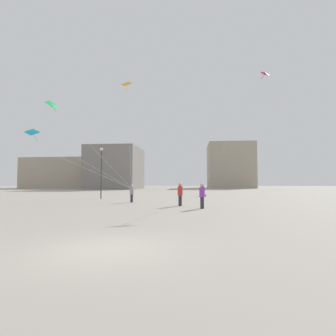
{
  "coord_description": "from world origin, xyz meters",
  "views": [
    {
      "loc": [
        2.32,
        -7.61,
        1.88
      ],
      "look_at": [
        0.0,
        23.92,
        3.56
      ],
      "focal_mm": 29.33,
      "sensor_mm": 36.0,
      "label": 1
    }
  ],
  "objects_px": {
    "person_in_purple": "(202,195)",
    "lamppost_east": "(101,165)",
    "kite_cyan_delta": "(35,134)",
    "kite_crimson_diamond": "(264,75)",
    "building_right_hall": "(230,166)",
    "kite_emerald_delta": "(54,106)",
    "person_in_red": "(180,193)",
    "handbag_beside_flyer": "(206,195)",
    "building_left_hall": "(70,173)",
    "kite_amber_delta": "(127,87)",
    "person_in_blue": "(203,190)",
    "person_in_grey": "(132,193)",
    "building_centre_hall": "(116,168)"
  },
  "relations": [
    {
      "from": "person_in_purple",
      "to": "lamppost_east",
      "type": "height_order",
      "value": "lamppost_east"
    },
    {
      "from": "kite_cyan_delta",
      "to": "lamppost_east",
      "type": "xyz_separation_m",
      "value": [
        2.82,
        9.14,
        -2.09
      ]
    },
    {
      "from": "kite_crimson_diamond",
      "to": "building_right_hall",
      "type": "bearing_deg",
      "value": 84.8
    },
    {
      "from": "kite_emerald_delta",
      "to": "lamppost_east",
      "type": "xyz_separation_m",
      "value": [
        3.78,
        4.25,
        -5.91
      ]
    },
    {
      "from": "person_in_red",
      "to": "person_in_purple",
      "type": "bearing_deg",
      "value": 114.7
    },
    {
      "from": "kite_emerald_delta",
      "to": "handbag_beside_flyer",
      "type": "height_order",
      "value": "kite_emerald_delta"
    },
    {
      "from": "person_in_purple",
      "to": "building_left_hall",
      "type": "xyz_separation_m",
      "value": [
        -40.32,
        68.95,
        3.93
      ]
    },
    {
      "from": "kite_amber_delta",
      "to": "person_in_blue",
      "type": "bearing_deg",
      "value": 55.07
    },
    {
      "from": "handbag_beside_flyer",
      "to": "person_in_grey",
      "type": "bearing_deg",
      "value": -122.55
    },
    {
      "from": "lamppost_east",
      "to": "kite_crimson_diamond",
      "type": "bearing_deg",
      "value": -0.92
    },
    {
      "from": "kite_amber_delta",
      "to": "person_in_red",
      "type": "bearing_deg",
      "value": -37.08
    },
    {
      "from": "person_in_blue",
      "to": "building_right_hall",
      "type": "height_order",
      "value": "building_right_hall"
    },
    {
      "from": "person_in_blue",
      "to": "handbag_beside_flyer",
      "type": "distance_m",
      "value": 0.86
    },
    {
      "from": "kite_crimson_diamond",
      "to": "kite_amber_delta",
      "type": "height_order",
      "value": "kite_crimson_diamond"
    },
    {
      "from": "building_centre_hall",
      "to": "person_in_blue",
      "type": "bearing_deg",
      "value": -60.79
    },
    {
      "from": "person_in_red",
      "to": "person_in_purple",
      "type": "xyz_separation_m",
      "value": [
        1.65,
        -2.13,
        -0.03
      ]
    },
    {
      "from": "kite_cyan_delta",
      "to": "kite_crimson_diamond",
      "type": "relative_size",
      "value": 0.63
    },
    {
      "from": "person_in_red",
      "to": "building_right_hall",
      "type": "bearing_deg",
      "value": -114.59
    },
    {
      "from": "building_left_hall",
      "to": "person_in_purple",
      "type": "bearing_deg",
      "value": -59.68
    },
    {
      "from": "person_in_purple",
      "to": "building_left_hall",
      "type": "relative_size",
      "value": 0.06
    },
    {
      "from": "person_in_red",
      "to": "person_in_blue",
      "type": "bearing_deg",
      "value": -112.81
    },
    {
      "from": "person_in_purple",
      "to": "kite_cyan_delta",
      "type": "distance_m",
      "value": 15.03
    },
    {
      "from": "lamppost_east",
      "to": "handbag_beside_flyer",
      "type": "height_order",
      "value": "lamppost_east"
    },
    {
      "from": "person_in_purple",
      "to": "kite_cyan_delta",
      "type": "bearing_deg",
      "value": 113.99
    },
    {
      "from": "kite_emerald_delta",
      "to": "building_centre_hall",
      "type": "bearing_deg",
      "value": 98.02
    },
    {
      "from": "kite_emerald_delta",
      "to": "building_right_hall",
      "type": "relative_size",
      "value": 0.56
    },
    {
      "from": "person_in_purple",
      "to": "handbag_beside_flyer",
      "type": "xyz_separation_m",
      "value": [
        1.36,
        17.83,
        -0.87
      ]
    },
    {
      "from": "lamppost_east",
      "to": "person_in_red",
      "type": "bearing_deg",
      "value": -44.31
    },
    {
      "from": "building_centre_hall",
      "to": "kite_amber_delta",
      "type": "bearing_deg",
      "value": -73.99
    },
    {
      "from": "person_in_purple",
      "to": "kite_cyan_delta",
      "type": "relative_size",
      "value": 0.22
    },
    {
      "from": "person_in_grey",
      "to": "building_right_hall",
      "type": "relative_size",
      "value": 0.1
    },
    {
      "from": "person_in_blue",
      "to": "kite_emerald_delta",
      "type": "xyz_separation_m",
      "value": [
        -15.96,
        -10.56,
        8.93
      ]
    },
    {
      "from": "kite_emerald_delta",
      "to": "person_in_red",
      "type": "bearing_deg",
      "value": -20.75
    },
    {
      "from": "person_in_blue",
      "to": "kite_cyan_delta",
      "type": "distance_m",
      "value": 22.13
    },
    {
      "from": "building_left_hall",
      "to": "building_right_hall",
      "type": "bearing_deg",
      "value": 9.24
    },
    {
      "from": "person_in_red",
      "to": "kite_emerald_delta",
      "type": "distance_m",
      "value": 16.73
    },
    {
      "from": "person_in_purple",
      "to": "kite_crimson_diamond",
      "type": "height_order",
      "value": "kite_crimson_diamond"
    },
    {
      "from": "kite_amber_delta",
      "to": "building_centre_hall",
      "type": "xyz_separation_m",
      "value": [
        -15.28,
        53.27,
        -5.19
      ]
    },
    {
      "from": "person_in_blue",
      "to": "building_centre_hall",
      "type": "bearing_deg",
      "value": -12.78
    },
    {
      "from": "person_in_grey",
      "to": "kite_amber_delta",
      "type": "distance_m",
      "value": 10.38
    },
    {
      "from": "person_in_red",
      "to": "building_left_hall",
      "type": "relative_size",
      "value": 0.06
    },
    {
      "from": "person_in_purple",
      "to": "kite_emerald_delta",
      "type": "relative_size",
      "value": 0.19
    },
    {
      "from": "kite_crimson_diamond",
      "to": "kite_amber_delta",
      "type": "distance_m",
      "value": 15.71
    },
    {
      "from": "person_in_blue",
      "to": "building_right_hall",
      "type": "bearing_deg",
      "value": -53.91
    },
    {
      "from": "person_in_blue",
      "to": "handbag_beside_flyer",
      "type": "relative_size",
      "value": 5.1
    },
    {
      "from": "person_in_purple",
      "to": "kite_amber_delta",
      "type": "height_order",
      "value": "kite_amber_delta"
    },
    {
      "from": "kite_amber_delta",
      "to": "kite_emerald_delta",
      "type": "bearing_deg",
      "value": 173.04
    },
    {
      "from": "lamppost_east",
      "to": "building_right_hall",
      "type": "bearing_deg",
      "value": 69.46
    },
    {
      "from": "person_in_red",
      "to": "building_centre_hall",
      "type": "bearing_deg",
      "value": -83.3
    },
    {
      "from": "person_in_grey",
      "to": "handbag_beside_flyer",
      "type": "bearing_deg",
      "value": -6.84
    }
  ]
}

